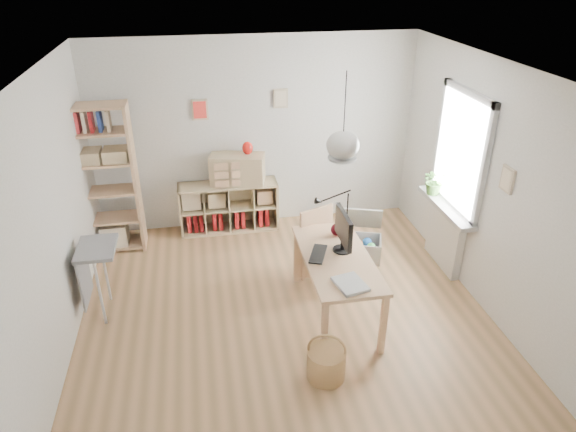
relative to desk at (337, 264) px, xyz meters
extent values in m
plane|color=tan|center=(-0.55, 0.15, -0.66)|extent=(4.50, 4.50, 0.00)
plane|color=white|center=(-0.55, 2.40, 0.69)|extent=(4.50, 0.00, 4.50)
plane|color=white|center=(-0.55, -2.10, 0.69)|extent=(4.50, 0.00, 4.50)
plane|color=white|center=(-2.80, 0.15, 0.69)|extent=(0.00, 4.50, 4.50)
plane|color=white|center=(1.70, 0.15, 0.69)|extent=(0.00, 4.50, 4.50)
plane|color=white|center=(-0.55, 0.15, 2.04)|extent=(4.50, 4.50, 0.00)
cylinder|color=black|center=(0.00, 0.00, 1.70)|extent=(0.01, 0.01, 0.68)
ellipsoid|color=white|center=(0.00, 0.00, 1.34)|extent=(0.32, 0.32, 0.27)
cube|color=white|center=(1.69, 0.75, 0.89)|extent=(0.03, 1.00, 1.30)
cube|color=silver|center=(1.66, 0.21, 0.89)|extent=(0.06, 0.08, 1.46)
cube|color=silver|center=(1.66, 1.29, 0.89)|extent=(0.06, 0.08, 1.46)
cube|color=silver|center=(1.66, 0.75, 1.58)|extent=(0.06, 1.16, 0.08)
cube|color=silver|center=(1.66, 0.75, 0.20)|extent=(0.06, 1.16, 0.08)
cube|color=white|center=(1.64, 0.75, -0.26)|extent=(0.10, 0.80, 0.80)
cube|color=silver|center=(1.59, 0.75, 0.17)|extent=(0.22, 1.20, 0.06)
cube|color=tan|center=(0.00, 0.00, 0.07)|extent=(0.70, 1.50, 0.04)
cube|color=tan|center=(-0.30, -0.70, -0.30)|extent=(0.06, 0.06, 0.71)
cube|color=tan|center=(-0.30, 0.70, -0.30)|extent=(0.06, 0.06, 0.71)
cube|color=tan|center=(0.30, -0.70, -0.30)|extent=(0.06, 0.06, 0.71)
cube|color=tan|center=(0.30, 0.70, -0.30)|extent=(0.06, 0.06, 0.71)
cube|color=tan|center=(-1.00, 2.19, -0.64)|extent=(1.40, 0.38, 0.03)
cube|color=tan|center=(-1.00, 2.19, 0.05)|extent=(1.40, 0.38, 0.03)
cube|color=tan|center=(-1.69, 2.19, -0.30)|extent=(0.03, 0.38, 0.72)
cube|color=tan|center=(-0.32, 2.19, -0.30)|extent=(0.03, 0.38, 0.72)
cube|color=tan|center=(-1.00, 2.37, -0.30)|extent=(1.40, 0.02, 0.72)
cube|color=maroon|center=(-1.58, 2.21, -0.47)|extent=(0.06, 0.26, 0.30)
cube|color=maroon|center=(-1.49, 2.21, -0.47)|extent=(0.05, 0.26, 0.30)
cube|color=maroon|center=(-1.41, 2.21, -0.47)|extent=(0.05, 0.26, 0.30)
cube|color=maroon|center=(-1.22, 2.21, -0.47)|extent=(0.05, 0.26, 0.30)
cube|color=maroon|center=(-1.13, 2.21, -0.47)|extent=(0.05, 0.26, 0.30)
cube|color=maroon|center=(-0.90, 2.21, -0.47)|extent=(0.06, 0.26, 0.30)
cube|color=maroon|center=(-0.81, 2.21, -0.47)|extent=(0.06, 0.26, 0.30)
cube|color=maroon|center=(-0.55, 2.21, -0.47)|extent=(0.06, 0.26, 0.30)
cube|color=maroon|center=(-0.46, 2.21, -0.47)|extent=(0.05, 0.26, 0.30)
cube|color=tan|center=(-2.96, 1.95, 0.34)|extent=(0.04, 0.38, 2.00)
cube|color=tan|center=(-2.20, 1.95, 0.34)|extent=(0.04, 0.38, 2.00)
cube|color=tan|center=(-2.58, 1.95, -0.61)|extent=(0.76, 0.38, 0.03)
cube|color=tan|center=(-2.58, 1.95, -0.21)|extent=(0.76, 0.38, 0.03)
cube|color=tan|center=(-2.58, 1.95, 0.19)|extent=(0.76, 0.38, 0.03)
cube|color=tan|center=(-2.58, 1.95, 0.59)|extent=(0.76, 0.38, 0.03)
cube|color=tan|center=(-2.58, 1.95, 0.99)|extent=(0.76, 0.38, 0.03)
cube|color=tan|center=(-2.58, 1.95, 1.32)|extent=(0.76, 0.38, 0.03)
cube|color=navy|center=(-2.86, 1.95, 1.14)|extent=(0.04, 0.18, 0.26)
cube|color=maroon|center=(-2.78, 1.95, 1.14)|extent=(0.04, 0.18, 0.26)
cube|color=beige|center=(-2.70, 1.95, 1.14)|extent=(0.04, 0.18, 0.26)
cube|color=maroon|center=(-2.62, 1.95, 1.14)|extent=(0.04, 0.18, 0.26)
cube|color=navy|center=(-2.52, 1.95, 1.14)|extent=(0.04, 0.18, 0.26)
cube|color=beige|center=(-2.42, 1.95, 1.14)|extent=(0.04, 0.18, 0.26)
cube|color=#949497|center=(-2.52, 0.50, 0.17)|extent=(0.40, 0.55, 0.04)
cylinder|color=white|center=(-2.52, 0.28, -0.25)|extent=(0.03, 0.03, 0.82)
cylinder|color=white|center=(-2.52, 0.72, -0.25)|extent=(0.03, 0.03, 0.82)
cube|color=#949497|center=(-2.70, 0.50, -0.16)|extent=(0.02, 0.50, 0.62)
cube|color=#949497|center=(0.04, 0.60, -0.16)|extent=(0.60, 0.60, 0.07)
cube|color=tan|center=(-0.07, 0.34, -0.43)|extent=(0.05, 0.05, 0.46)
cube|color=tan|center=(-0.22, 0.71, -0.43)|extent=(0.05, 0.05, 0.46)
cube|color=tan|center=(0.29, 0.49, -0.43)|extent=(0.05, 0.05, 0.46)
cube|color=tan|center=(0.15, 0.86, -0.43)|extent=(0.05, 0.05, 0.46)
cube|color=tan|center=(-0.04, 0.79, 0.08)|extent=(0.44, 0.21, 0.42)
cylinder|color=#9E7C47|center=(-0.33, -0.92, -0.50)|extent=(0.37, 0.37, 0.30)
torus|color=#9E7C47|center=(-0.33, -0.92, -0.33)|extent=(0.36, 0.15, 0.37)
cube|color=beige|center=(0.63, 1.09, -0.65)|extent=(0.65, 0.54, 0.02)
cube|color=beige|center=(0.38, 1.18, -0.51)|extent=(0.14, 0.37, 0.29)
cube|color=beige|center=(0.88, 1.00, -0.51)|extent=(0.14, 0.37, 0.29)
cube|color=beige|center=(0.57, 0.92, -0.51)|extent=(0.53, 0.20, 0.29)
cube|color=beige|center=(0.69, 1.26, -0.51)|extent=(0.53, 0.20, 0.29)
cube|color=beige|center=(0.74, 1.42, -0.25)|extent=(0.58, 0.35, 0.36)
sphere|color=yellow|center=(0.48, 1.08, -0.45)|extent=(0.12, 0.12, 0.12)
sphere|color=#164E9B|center=(0.74, 1.11, -0.45)|extent=(0.12, 0.12, 0.12)
sphere|color=#D55E1A|center=(0.61, 1.08, -0.45)|extent=(0.12, 0.12, 0.12)
sphere|color=#328A3B|center=(0.75, 0.97, -0.45)|extent=(0.12, 0.12, 0.12)
cylinder|color=black|center=(0.09, 0.11, 0.10)|extent=(0.21, 0.21, 0.02)
cylinder|color=black|center=(0.09, 0.11, 0.16)|extent=(0.05, 0.05, 0.10)
cube|color=black|center=(0.09, 0.11, 0.38)|extent=(0.05, 0.52, 0.34)
cube|color=black|center=(-0.19, 0.07, 0.10)|extent=(0.28, 0.41, 0.02)
cylinder|color=black|center=(0.27, 0.59, 0.11)|extent=(0.06, 0.06, 0.04)
cylinder|color=black|center=(0.27, 0.59, 0.33)|extent=(0.02, 0.02, 0.43)
cone|color=black|center=(-0.09, 0.49, 0.52)|extent=(0.11, 0.07, 0.10)
sphere|color=#4C0A0E|center=(0.12, 0.45, 0.16)|extent=(0.14, 0.14, 0.14)
cube|color=silver|center=(-0.01, -0.54, 0.11)|extent=(0.33, 0.38, 0.03)
cube|color=tan|center=(-0.85, 2.19, 0.28)|extent=(0.80, 0.51, 0.42)
ellipsoid|color=#9D120D|center=(-0.70, 2.19, 0.58)|extent=(0.15, 0.15, 0.18)
imported|color=#335C22|center=(1.57, 1.09, 0.38)|extent=(0.32, 0.28, 0.35)
camera|label=1|loc=(-1.35, -4.47, 3.00)|focal=32.00mm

